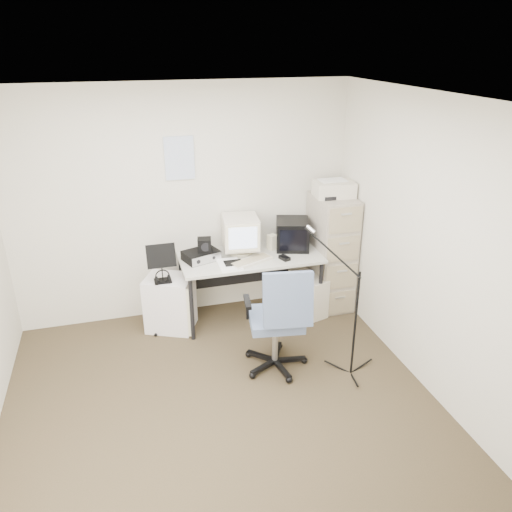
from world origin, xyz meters
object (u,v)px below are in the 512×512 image
object	(u,v)px
desk	(251,286)
office_chair	(276,317)
filing_cabinet	(331,252)
side_cart	(170,303)

from	to	relation	value
desk	office_chair	world-z (taller)	office_chair
filing_cabinet	side_cart	xyz separation A→B (m)	(-1.83, -0.04, -0.36)
filing_cabinet	side_cart	world-z (taller)	filing_cabinet
filing_cabinet	office_chair	distance (m)	1.41
side_cart	desk	bearing A→B (deg)	25.10
filing_cabinet	desk	size ratio (longest dim) A/B	0.87
desk	side_cart	world-z (taller)	desk
desk	side_cart	bearing A→B (deg)	-179.64
filing_cabinet	desk	xyz separation A→B (m)	(-0.95, -0.03, -0.29)
desk	side_cart	size ratio (longest dim) A/B	2.54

